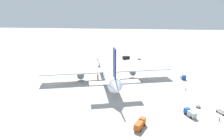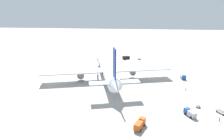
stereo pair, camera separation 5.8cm
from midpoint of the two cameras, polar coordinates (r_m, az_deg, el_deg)
ground_plane at (r=120.50m, az=-1.59°, el=-2.28°), size 600.00×600.00×0.00m
airliner at (r=117.22m, az=-1.57°, el=0.60°), size 73.15×73.71×23.61m
service_truck_0 at (r=72.76m, az=7.93°, el=-14.96°), size 6.66×4.42×2.80m
service_truck_1 at (r=84.70m, az=21.32°, el=-11.27°), size 5.49×4.23×2.54m
service_truck_2 at (r=125.64m, az=19.61°, el=-1.82°), size 4.61×2.50×2.75m
service_truck_3 at (r=165.32m, az=3.99°, el=3.59°), size 5.13×6.28×2.69m
service_van at (r=92.02m, az=28.79°, el=-10.22°), size 4.72×3.81×1.97m
baggage_cart_0 at (r=93.46m, az=23.24°, el=-9.24°), size 3.11×2.18×1.29m
baggage_cart_1 at (r=165.10m, az=7.83°, el=3.19°), size 2.60×3.15×1.39m
ground_worker_0 at (r=147.60m, az=13.73°, el=1.21°), size 0.56×0.56×1.62m
ground_worker_1 at (r=85.97m, az=28.23°, el=-12.16°), size 0.56×0.56×1.73m
ground_worker_2 at (r=148.84m, az=13.24°, el=1.40°), size 0.55×0.55×1.73m
ground_worker_3 at (r=109.05m, az=20.25°, el=-5.04°), size 0.56×0.56×1.68m
ground_worker_4 at (r=166.92m, az=12.12°, el=3.16°), size 0.42×0.42×1.73m
traffic_cone_0 at (r=131.65m, az=18.76°, el=-1.39°), size 0.36×0.36×0.55m
traffic_cone_1 at (r=164.09m, az=-6.49°, el=2.98°), size 0.36×0.36×0.55m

